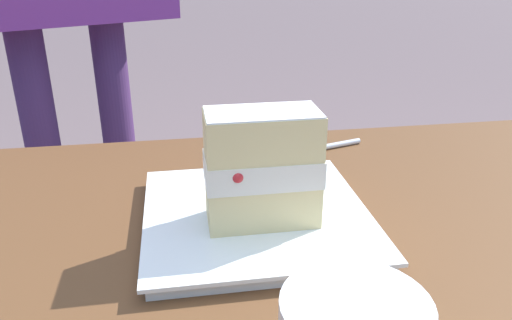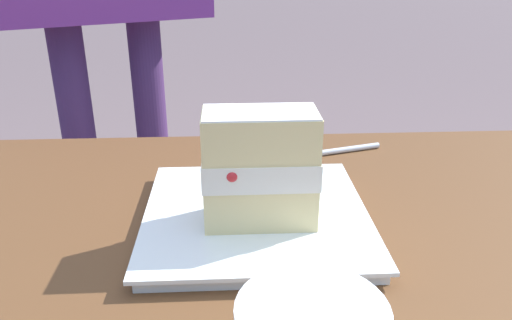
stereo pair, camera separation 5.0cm
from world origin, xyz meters
name	(u,v)px [view 2 (the right image)]	position (x,y,z in m)	size (l,w,h in m)	color
dessert_plate	(256,217)	(-0.01, 0.16, 0.71)	(0.23, 0.23, 0.02)	white
cake_slice	(260,168)	(-0.01, 0.14, 0.77)	(0.11, 0.07, 0.11)	#EAD18C
dessert_fork	(317,154)	(0.08, 0.34, 0.70)	(0.17, 0.06, 0.01)	silver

